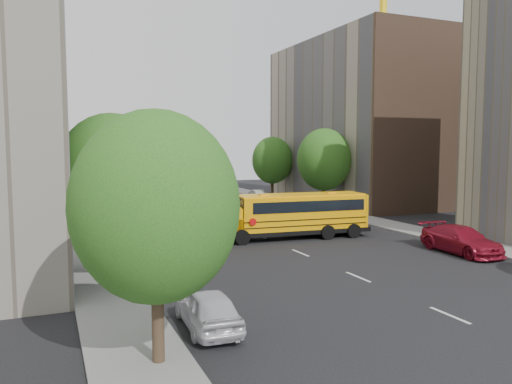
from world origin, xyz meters
TOP-DOWN VIEW (x-y plane):
  - ground at (0.00, 0.00)m, footprint 120.00×120.00m
  - sidewalk_left at (-11.50, 5.00)m, footprint 3.00×80.00m
  - sidewalk_right at (11.50, 5.00)m, footprint 3.00×80.00m
  - lane_markings at (0.00, 10.00)m, footprint 0.15×64.00m
  - building_left_redbrick at (-18.00, 28.00)m, footprint 10.00×15.00m
  - building_right_far at (18.00, 20.00)m, footprint 10.00×22.00m
  - building_right_sidewall at (18.00, 9.00)m, footprint 10.10×0.30m
  - tower_crane at (30.25, 28.00)m, footprint 28.50×1.20m
  - street_tree_0 at (-11.00, -14.00)m, footprint 4.80×4.80m
  - street_tree_1 at (-11.00, -4.00)m, footprint 5.12×5.12m
  - street_tree_2 at (-11.00, 14.00)m, footprint 4.99×4.99m
  - street_tree_4 at (11.00, 14.00)m, footprint 5.25×5.25m
  - street_tree_5 at (11.00, 26.00)m, footprint 4.86×4.86m
  - school_bus at (1.57, 2.56)m, footprint 11.31×3.51m
  - safari_truck at (5.32, 3.94)m, footprint 5.57×2.12m
  - parked_car_0 at (-8.80, -11.76)m, footprint 1.84×4.23m
  - parked_car_1 at (-9.60, 10.30)m, footprint 1.86×4.30m
  - parked_car_2 at (-9.60, 21.68)m, footprint 2.66×5.53m
  - parked_car_3 at (8.80, -5.75)m, footprint 2.49×5.63m
  - parked_car_4 at (8.80, 16.46)m, footprint 1.84×4.51m
  - parked_car_5 at (8.80, 24.78)m, footprint 1.45×3.99m

SIDE VIEW (x-z plane):
  - ground at x=0.00m, z-range 0.00..0.00m
  - lane_markings at x=0.00m, z-range 0.00..0.01m
  - sidewalk_left at x=-11.50m, z-range 0.00..0.12m
  - sidewalk_right at x=11.50m, z-range 0.00..0.12m
  - parked_car_5 at x=8.80m, z-range 0.00..1.31m
  - parked_car_1 at x=-9.60m, z-range 0.00..1.38m
  - parked_car_0 at x=-8.80m, z-range 0.00..1.42m
  - parked_car_2 at x=-9.60m, z-range 0.00..1.52m
  - parked_car_4 at x=8.80m, z-range 0.00..1.53m
  - parked_car_3 at x=8.80m, z-range 0.00..1.61m
  - safari_truck at x=5.32m, z-range 0.07..2.44m
  - school_bus at x=1.57m, z-range 0.18..3.32m
  - street_tree_0 at x=-11.00m, z-range 0.94..8.35m
  - street_tree_5 at x=11.00m, z-range 0.95..8.46m
  - street_tree_2 at x=-11.00m, z-range 0.97..8.68m
  - street_tree_1 at x=-11.00m, z-range 1.00..8.90m
  - street_tree_4 at x=11.00m, z-range 1.02..9.13m
  - building_left_redbrick at x=-18.00m, z-range 0.00..13.00m
  - building_right_far at x=18.00m, z-range 0.00..18.00m
  - building_right_sidewall at x=18.00m, z-range 0.00..18.00m
  - tower_crane at x=30.25m, z-range 6.60..42.35m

